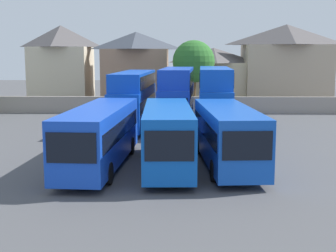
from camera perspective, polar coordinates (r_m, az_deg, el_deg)
ground at (r=44.20m, az=0.41°, el=0.54°), size 140.00×140.00×0.00m
depot_boundary_wall at (r=50.21m, az=0.50°, el=2.56°), size 56.00×0.50×1.80m
bus_1 at (r=26.41m, az=-8.24°, el=-0.87°), size 3.20×11.43×3.39m
bus_2 at (r=25.98m, az=-0.04°, el=-0.90°), size 2.90×10.44×3.42m
bus_3 at (r=26.62m, az=7.20°, el=-0.83°), size 3.29×10.69×3.34m
bus_4 at (r=40.40m, az=-4.17°, el=3.60°), size 3.18×11.91×4.79m
bus_5 at (r=40.54m, az=1.12°, el=3.86°), size 3.15×10.65×5.08m
bus_6 at (r=39.93m, az=5.66°, el=3.80°), size 3.08×11.55×5.15m
house_terrace_left at (r=61.02m, az=-12.76°, el=7.30°), size 7.39×7.16×9.81m
house_terrace_centre at (r=58.51m, az=-3.86°, el=7.01°), size 8.14×8.36×8.96m
house_terrace_right at (r=60.04m, az=5.51°, el=6.11°), size 8.09×8.21×7.06m
house_terrace_far_right at (r=60.05m, az=14.04°, el=7.25°), size 10.71×6.94×9.85m
tree_behind_wall at (r=52.45m, az=3.13°, el=7.77°), size 4.67×4.67×7.81m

